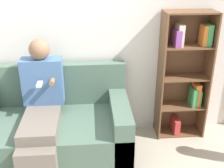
{
  "coord_description": "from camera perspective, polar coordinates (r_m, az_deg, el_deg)",
  "views": [
    {
      "loc": [
        0.49,
        -2.07,
        2.01
      ],
      "look_at": [
        0.7,
        0.62,
        0.82
      ],
      "focal_mm": 45.0,
      "sensor_mm": 36.0,
      "label": 1
    }
  ],
  "objects": [
    {
      "name": "back_wall",
      "position": [
        3.25,
        -13.26,
        10.17
      ],
      "size": [
        10.0,
        0.06,
        2.55
      ],
      "color": "silver",
      "rests_on": "ground_plane"
    },
    {
      "name": "bookshelf",
      "position": [
        3.41,
        14.63,
        1.82
      ],
      "size": [
        0.57,
        0.28,
        1.52
      ],
      "color": "brown",
      "rests_on": "ground_plane"
    },
    {
      "name": "couch",
      "position": [
        3.2,
        -15.69,
        -9.41
      ],
      "size": [
        2.06,
        0.93,
        0.95
      ],
      "color": "#4C6656",
      "rests_on": "ground_plane"
    },
    {
      "name": "adult_seated",
      "position": [
        2.93,
        -14.25,
        -4.3
      ],
      "size": [
        0.43,
        0.9,
        1.29
      ],
      "color": "#70665B",
      "rests_on": "ground_plane"
    }
  ]
}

